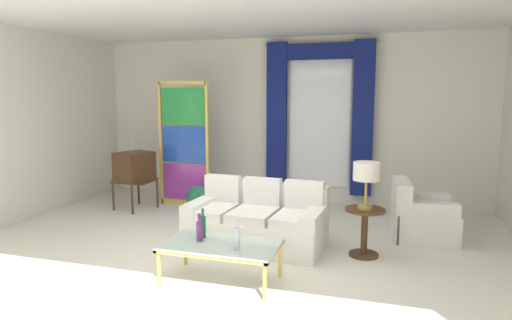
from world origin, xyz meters
name	(u,v)px	position (x,y,z in m)	size (l,w,h in m)	color
ground_plane	(230,252)	(0.00, 0.00, 0.00)	(16.00, 16.00, 0.00)	silver
wall_rear	(286,120)	(0.00, 3.06, 1.50)	(8.00, 0.12, 3.00)	white
wall_left	(24,125)	(-3.66, 0.60, 1.50)	(0.12, 7.00, 3.00)	white
ceiling_slab	(248,15)	(0.00, 0.80, 3.02)	(8.00, 7.60, 0.04)	white
curtained_window	(319,108)	(0.64, 2.89, 1.74)	(2.00, 0.17, 2.70)	white
couch_white_long	(258,222)	(0.25, 0.40, 0.30)	(1.81, 1.02, 0.86)	white
coffee_table	(221,247)	(0.22, -0.85, 0.37)	(1.21, 0.70, 0.41)	silver
bottle_blue_decanter	(237,237)	(0.44, -0.98, 0.54)	(0.06, 0.06, 0.33)	silver
bottle_crystal_tall	(203,226)	(-0.04, -0.71, 0.54)	(0.06, 0.06, 0.33)	#196B3D
bottle_amber_squat	(200,230)	(-0.03, -0.83, 0.53)	(0.07, 0.07, 0.31)	#753384
vintage_tv	(134,168)	(-2.31, 1.55, 0.73)	(0.66, 0.71, 1.35)	#472D19
armchair_white	(419,218)	(2.31, 1.30, 0.29)	(0.88, 0.88, 0.80)	white
stained_glass_divider	(184,147)	(-1.60, 2.02, 1.06)	(0.95, 0.05, 2.20)	gold
peacock_figurine	(195,199)	(-1.24, 1.68, 0.22)	(0.44, 0.60, 0.50)	beige
round_side_table	(365,228)	(1.63, 0.36, 0.36)	(0.48, 0.48, 0.59)	#472D19
table_lamp_brass	(367,173)	(1.63, 0.36, 1.03)	(0.32, 0.32, 0.57)	#B29338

